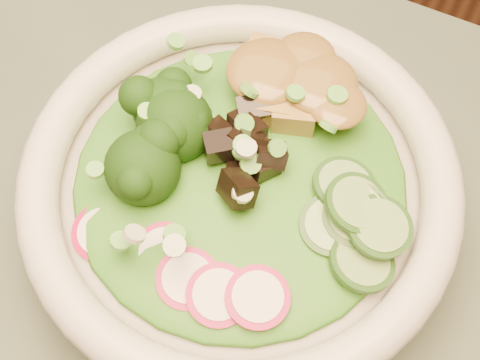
% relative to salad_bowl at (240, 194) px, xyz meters
% --- Properties ---
extents(salad_bowl, '(0.30, 0.30, 0.08)m').
position_rel_salad_bowl_xyz_m(salad_bowl, '(0.00, 0.00, 0.00)').
color(salad_bowl, silver).
rests_on(salad_bowl, dining_table).
extents(lettuce_bed, '(0.23, 0.23, 0.03)m').
position_rel_salad_bowl_xyz_m(lettuce_bed, '(0.00, 0.00, 0.02)').
color(lettuce_bed, '#2D6916').
rests_on(lettuce_bed, salad_bowl).
extents(broccoli_florets, '(0.11, 0.10, 0.05)m').
position_rel_salad_bowl_xyz_m(broccoli_florets, '(-0.07, -0.00, 0.04)').
color(broccoli_florets, black).
rests_on(broccoli_florets, salad_bowl).
extents(radish_slices, '(0.13, 0.08, 0.02)m').
position_rel_salad_bowl_xyz_m(radish_slices, '(0.00, -0.07, 0.03)').
color(radish_slices, '#A70C3F').
rests_on(radish_slices, salad_bowl).
extents(cucumber_slices, '(0.10, 0.10, 0.04)m').
position_rel_salad_bowl_xyz_m(cucumber_slices, '(0.07, -0.00, 0.04)').
color(cucumber_slices, '#7AA159').
rests_on(cucumber_slices, salad_bowl).
extents(mushroom_heap, '(0.10, 0.10, 0.05)m').
position_rel_salad_bowl_xyz_m(mushroom_heap, '(0.00, 0.01, 0.04)').
color(mushroom_heap, black).
rests_on(mushroom_heap, salad_bowl).
extents(tofu_cubes, '(0.12, 0.10, 0.04)m').
position_rel_salad_bowl_xyz_m(tofu_cubes, '(0.00, 0.07, 0.04)').
color(tofu_cubes, '#A88138').
rests_on(tofu_cubes, salad_bowl).
extents(peanut_sauce, '(0.08, 0.06, 0.02)m').
position_rel_salad_bowl_xyz_m(peanut_sauce, '(0.00, 0.07, 0.05)').
color(peanut_sauce, brown).
rests_on(peanut_sauce, tofu_cubes).
extents(scallion_garnish, '(0.22, 0.22, 0.03)m').
position_rel_salad_bowl_xyz_m(scallion_garnish, '(0.00, 0.00, 0.05)').
color(scallion_garnish, '#60B43F').
rests_on(scallion_garnish, salad_bowl).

